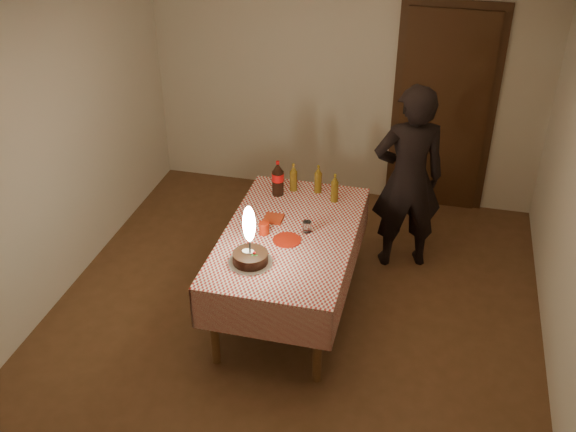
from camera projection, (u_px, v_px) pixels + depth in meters
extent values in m
cube|color=brown|center=(291.00, 320.00, 5.55)|extent=(4.00, 4.50, 0.01)
cube|color=beige|center=(345.00, 77.00, 6.73)|extent=(4.00, 0.04, 2.60)
cube|color=beige|center=(173.00, 416.00, 3.01)|extent=(4.00, 0.04, 2.60)
cube|color=beige|center=(44.00, 152.00, 5.28)|extent=(0.04, 4.50, 2.60)
cube|color=#472814|center=(443.00, 113.00, 6.64)|extent=(0.85, 0.05, 2.05)
sphere|color=#B28C33|center=(410.00, 114.00, 6.68)|extent=(0.06, 0.06, 0.06)
cube|color=brown|center=(290.00, 237.00, 5.30)|extent=(0.90, 1.60, 0.04)
cylinder|color=brown|center=(214.00, 326.00, 4.96)|extent=(0.07, 0.07, 0.71)
cylinder|color=brown|center=(318.00, 343.00, 4.80)|extent=(0.07, 0.07, 0.71)
cylinder|color=brown|center=(268.00, 222.00, 6.18)|extent=(0.07, 0.07, 0.71)
cylinder|color=brown|center=(352.00, 233.00, 6.02)|extent=(0.07, 0.07, 0.71)
cube|color=beige|center=(290.00, 234.00, 5.28)|extent=(1.02, 1.72, 0.01)
cube|color=beige|center=(260.00, 320.00, 4.67)|extent=(1.02, 0.01, 0.34)
cube|color=beige|center=(312.00, 200.00, 6.08)|extent=(1.02, 0.01, 0.34)
cube|color=beige|center=(229.00, 244.00, 5.48)|extent=(0.01, 1.72, 0.34)
cube|color=beige|center=(352.00, 261.00, 5.27)|extent=(0.01, 1.72, 0.34)
cylinder|color=white|center=(250.00, 262.00, 4.94)|extent=(0.32, 0.32, 0.01)
cylinder|color=black|center=(250.00, 257.00, 4.92)|extent=(0.26, 0.26, 0.08)
cylinder|color=white|center=(248.00, 251.00, 4.92)|extent=(0.07, 0.07, 0.00)
sphere|color=red|center=(254.00, 253.00, 4.88)|extent=(0.02, 0.02, 0.02)
cube|color=#19721E|center=(256.00, 255.00, 4.87)|extent=(0.02, 0.01, 0.00)
cube|color=#19721E|center=(252.00, 255.00, 4.87)|extent=(0.01, 0.02, 0.00)
cylinder|color=#262628|center=(250.00, 246.00, 4.87)|extent=(0.01, 0.01, 0.12)
ellipsoid|color=#FFF2BF|center=(249.00, 224.00, 4.77)|extent=(0.09, 0.09, 0.29)
sphere|color=white|center=(250.00, 237.00, 4.83)|extent=(0.04, 0.04, 0.04)
cylinder|color=#A61B0B|center=(287.00, 240.00, 5.19)|extent=(0.22, 0.22, 0.01)
cylinder|color=#AC210B|center=(264.00, 228.00, 5.25)|extent=(0.08, 0.08, 0.10)
cylinder|color=silver|center=(307.00, 227.00, 5.28)|extent=(0.07, 0.07, 0.09)
cube|color=#A32C12|center=(273.00, 219.00, 5.45)|extent=(0.15, 0.15, 0.02)
cylinder|color=black|center=(278.00, 183.00, 5.75)|extent=(0.10, 0.10, 0.22)
cylinder|color=red|center=(278.00, 177.00, 5.71)|extent=(0.10, 0.10, 0.07)
cone|color=black|center=(278.00, 167.00, 5.67)|extent=(0.10, 0.10, 0.08)
cylinder|color=red|center=(278.00, 163.00, 5.64)|extent=(0.03, 0.03, 0.02)
cylinder|color=brown|center=(293.00, 181.00, 5.82)|extent=(0.06, 0.06, 0.18)
cone|color=brown|center=(294.00, 169.00, 5.76)|extent=(0.06, 0.06, 0.06)
cylinder|color=olive|center=(294.00, 165.00, 5.74)|extent=(0.02, 0.02, 0.02)
cylinder|color=brown|center=(335.00, 192.00, 5.66)|extent=(0.06, 0.06, 0.18)
cone|color=brown|center=(335.00, 179.00, 5.60)|extent=(0.06, 0.06, 0.06)
cylinder|color=olive|center=(335.00, 175.00, 5.58)|extent=(0.02, 0.02, 0.02)
cylinder|color=brown|center=(318.00, 183.00, 5.79)|extent=(0.06, 0.06, 0.18)
cone|color=brown|center=(318.00, 170.00, 5.73)|extent=(0.06, 0.06, 0.06)
cylinder|color=olive|center=(318.00, 167.00, 5.71)|extent=(0.02, 0.02, 0.02)
imported|color=black|center=(408.00, 179.00, 5.83)|extent=(0.73, 0.59, 1.72)
cube|color=black|center=(412.00, 107.00, 5.62)|extent=(0.15, 0.13, 0.10)
cylinder|color=black|center=(410.00, 104.00, 5.68)|extent=(0.10, 0.10, 0.08)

